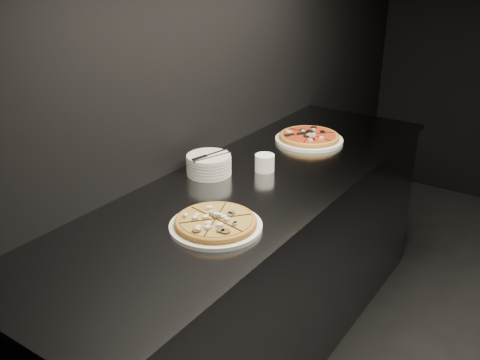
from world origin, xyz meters
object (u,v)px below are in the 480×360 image
Objects in this scene: counter at (254,270)px; pizza_tomato at (309,137)px; ramekin at (265,162)px; plate_stack at (209,164)px; pizza_mushroom at (216,223)px; cutlery at (208,156)px.

pizza_tomato reaches higher than counter.
pizza_tomato is (-0.05, 0.59, 0.48)m from counter.
counter is at bearing -76.24° from ramekin.
plate_stack is (-0.22, -0.05, 0.50)m from counter.
pizza_mushroom is at bearing -49.82° from plate_stack.
counter is 0.76m from pizza_tomato.
ramekin is (0.18, 0.19, -0.05)m from cutlery.
pizza_tomato is 0.47m from ramekin.
cutlery is (-0.16, -0.65, 0.07)m from pizza_tomato.
cutlery is (-0.21, -0.06, 0.55)m from counter.
pizza_tomato is 0.68m from cutlery.
counter is 6.94× the size of pizza_mushroom.
pizza_tomato is at bearing 74.94° from plate_stack.
pizza_tomato is 1.92× the size of plate_stack.
cutlery reaches higher than plate_stack.
pizza_mushroom is 3.96× the size of ramekin.
counter is 0.59m from cutlery.
ramekin reaches higher than pizza_tomato.
ramekin is (-0.14, 0.56, 0.02)m from pizza_mushroom.
ramekin reaches higher than pizza_mushroom.
cutlery reaches higher than pizza_mushroom.
cutlery is at bearing -62.38° from plate_stack.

